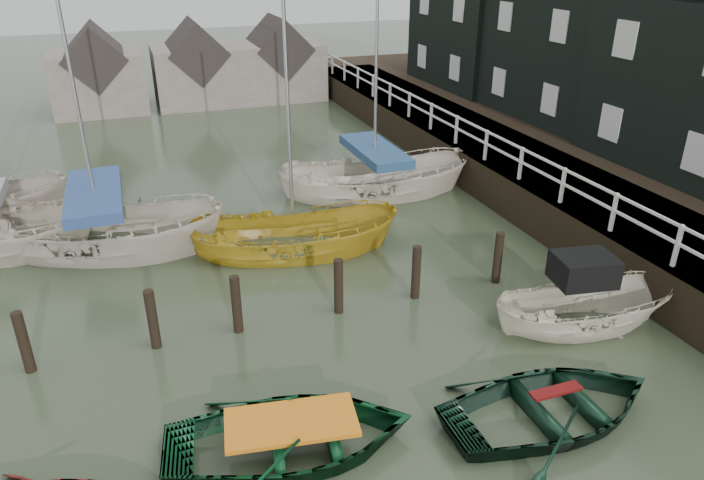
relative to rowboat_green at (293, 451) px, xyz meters
name	(u,v)px	position (x,y,z in m)	size (l,w,h in m)	color
ground	(330,401)	(1.02, 1.02, 0.00)	(120.00, 120.00, 0.00)	#2E3824
pier	(489,160)	(10.49, 11.02, 0.71)	(3.04, 32.00, 2.70)	black
land_strip	(608,162)	(16.02, 11.02, 0.00)	(14.00, 38.00, 1.50)	black
quay_houses	(663,16)	(16.01, 9.68, 5.68)	(6.52, 28.14, 10.01)	black
mooring_pilings	(241,311)	(-0.10, 4.02, 0.50)	(13.72, 0.22, 1.80)	black
far_sheds	(194,69)	(1.85, 27.02, 1.86)	(14.00, 4.08, 4.39)	#665B51
rowboat_green	(293,451)	(0.00, 0.00, 0.00)	(3.07, 4.30, 0.89)	#083217
rowboat_dkgreen	(551,420)	(4.69, -0.87, 0.00)	(3.02, 4.22, 0.87)	black
motorboat	(580,322)	(7.24, 1.56, 0.10)	(4.43, 2.26, 2.52)	beige
sailboat_b	(104,247)	(-3.04, 9.59, 0.06)	(7.70, 5.31, 11.52)	beige
sailboat_c	(294,250)	(2.08, 7.60, 0.01)	(6.31, 3.56, 10.48)	#B49221
sailboat_d	(374,191)	(5.93, 11.03, 0.06)	(7.07, 3.82, 12.16)	beige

